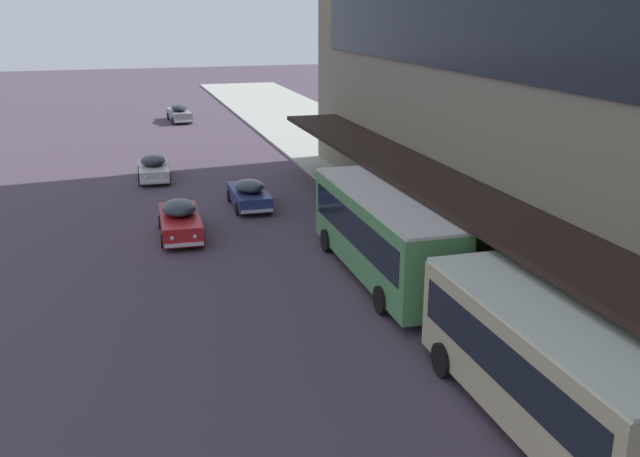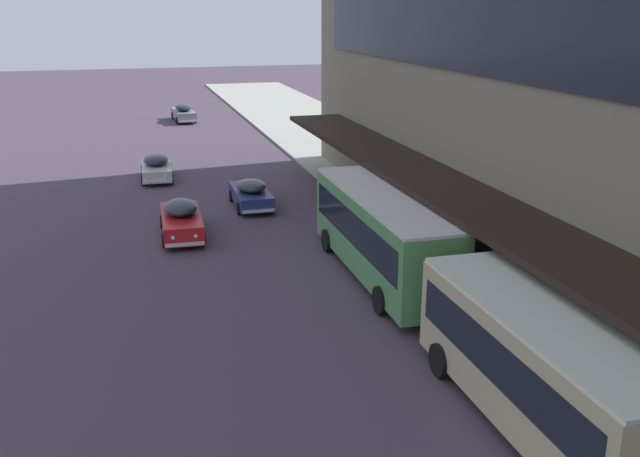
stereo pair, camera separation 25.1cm
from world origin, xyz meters
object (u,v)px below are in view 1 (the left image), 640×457
at_px(fire_hydrant, 443,261).
at_px(sedan_far_back, 249,194).
at_px(sedan_lead_near, 154,168).
at_px(sedan_trailing_near, 179,113).
at_px(sedan_second_near, 180,219).
at_px(transit_bus_kerbside_rear, 545,362).
at_px(transit_bus_kerbside_front, 382,231).
at_px(pedestrian_at_kerb, 614,363).

bearing_deg(fire_hydrant, sedan_far_back, 115.32).
xyz_separation_m(sedan_lead_near, sedan_far_back, (4.45, -7.78, -0.01)).
bearing_deg(sedan_trailing_near, sedan_lead_near, -99.48).
bearing_deg(fire_hydrant, sedan_second_near, 140.84).
xyz_separation_m(sedan_second_near, sedan_far_back, (4.01, 4.02, -0.07)).
height_order(sedan_lead_near, fire_hydrant, sedan_lead_near).
relative_size(sedan_second_near, sedan_lead_near, 1.13).
relative_size(transit_bus_kerbside_rear, fire_hydrant, 12.98).
bearing_deg(sedan_second_near, fire_hydrant, -39.16).
relative_size(sedan_trailing_near, fire_hydrant, 7.26).
xyz_separation_m(transit_bus_kerbside_rear, sedan_trailing_near, (-3.82, 53.16, -1.02)).
height_order(sedan_trailing_near, sedan_second_near, sedan_second_near).
bearing_deg(sedan_lead_near, fire_hydrant, -62.89).
xyz_separation_m(transit_bus_kerbside_front, sedan_second_near, (-7.06, 7.57, -1.12)).
xyz_separation_m(transit_bus_kerbside_front, sedan_lead_near, (-7.50, 19.36, -1.19)).
xyz_separation_m(sedan_lead_near, pedestrian_at_kerb, (10.07, -29.83, 0.44)).
bearing_deg(sedan_far_back, fire_hydrant, -64.68).
height_order(sedan_lead_near, sedan_far_back, sedan_lead_near).
xyz_separation_m(transit_bus_kerbside_front, sedan_far_back, (-3.05, 11.58, -1.19)).
xyz_separation_m(transit_bus_kerbside_rear, fire_hydrant, (2.41, 10.62, -1.31)).
bearing_deg(fire_hydrant, transit_bus_kerbside_rear, -102.78).
bearing_deg(pedestrian_at_kerb, transit_bus_kerbside_rear, -169.99).
distance_m(transit_bus_kerbside_rear, fire_hydrant, 10.97).
distance_m(transit_bus_kerbside_front, sedan_trailing_near, 42.44).
bearing_deg(sedan_trailing_near, transit_bus_kerbside_rear, -85.89).
distance_m(sedan_second_near, sedan_lead_near, 11.81).
relative_size(sedan_lead_near, sedan_far_back, 0.97).
xyz_separation_m(sedan_far_back, pedestrian_at_kerb, (5.62, -22.04, 0.45)).
bearing_deg(sedan_second_near, sedan_lead_near, 92.10).
bearing_deg(sedan_trailing_near, fire_hydrant, -81.67).
distance_m(transit_bus_kerbside_front, transit_bus_kerbside_rear, 10.89).
bearing_deg(pedestrian_at_kerb, sedan_lead_near, 108.66).
height_order(sedan_trailing_near, fire_hydrant, sedan_trailing_near).
relative_size(transit_bus_kerbside_rear, sedan_trailing_near, 1.79).
xyz_separation_m(sedan_second_near, fire_hydrant, (9.62, -7.84, -0.31)).
height_order(sedan_far_back, fire_hydrant, sedan_far_back).
height_order(transit_bus_kerbside_front, sedan_trailing_near, transit_bus_kerbside_front).
relative_size(sedan_trailing_near, sedan_far_back, 1.11).
relative_size(sedan_second_near, sedan_far_back, 1.09).
distance_m(sedan_trailing_near, fire_hydrant, 42.99).
xyz_separation_m(sedan_far_back, fire_hydrant, (5.61, -11.85, -0.24)).
distance_m(sedan_trailing_near, sedan_far_back, 30.69).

